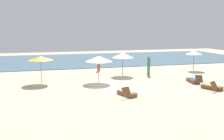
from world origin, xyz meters
The scene contains 11 objects.
ground_plane centered at (0.00, 0.00, 0.00)m, with size 60.00×60.00×0.00m, color beige.
ocean_water centered at (0.00, 17.00, 0.03)m, with size 48.00×16.00×0.06m, color #476B7F.
umbrella_1 centered at (-5.56, 2.63, 2.08)m, with size 2.03×2.03×2.25m.
umbrella_2 centered at (-0.84, 1.71, 2.00)m, with size 2.24×2.24×2.24m.
umbrella_3 centered at (2.04, 4.12, 1.97)m, with size 2.10×2.10×2.22m.
umbrella_4 centered at (10.37, 5.02, 1.93)m, with size 1.72×1.72×2.14m.
lounger_0 centered at (6.81, -3.13, 0.18)m, with size 1.23×1.75×0.72m.
lounger_1 centered at (6.82, -0.62, 0.18)m, with size 0.84×1.73×0.73m.
lounger_2 centered at (0.07, -3.16, 0.18)m, with size 1.13×1.75×0.73m.
person_0 centered at (4.49, 3.52, 0.98)m, with size 0.43×0.43×1.91m.
person_1 centered at (0.34, 7.26, 0.83)m, with size 0.46×0.46×1.65m.
Camera 1 is at (-5.32, -19.32, 4.61)m, focal length 41.23 mm.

